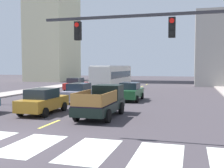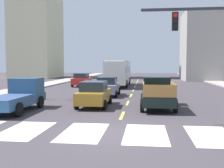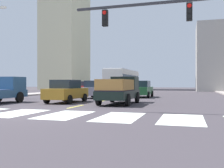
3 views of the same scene
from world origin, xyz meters
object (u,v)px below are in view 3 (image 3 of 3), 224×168
(sedan_near_left, at_px, (89,87))
(sedan_mid, at_px, (66,91))
(sedan_far, at_px, (96,89))
(sedan_near_right, at_px, (142,89))
(pickup_stakebed, at_px, (121,91))
(traffic_signal_gantry, at_px, (218,23))
(city_bus, at_px, (123,80))

(sedan_near_left, xyz_separation_m, sedan_mid, (4.79, -16.74, 0.00))
(sedan_far, xyz_separation_m, sedan_near_right, (4.18, 2.37, 0.00))
(sedan_far, height_order, sedan_near_left, same)
(sedan_near_right, distance_m, sedan_mid, 9.69)
(pickup_stakebed, distance_m, traffic_signal_gantry, 8.64)
(city_bus, distance_m, sedan_far, 11.24)
(sedan_mid, bearing_deg, pickup_stakebed, 3.43)
(city_bus, height_order, traffic_signal_gantry, traffic_signal_gantry)
(city_bus, bearing_deg, pickup_stakebed, -77.62)
(pickup_stakebed, distance_m, city_bus, 17.89)
(sedan_far, relative_size, sedan_near_right, 1.00)
(sedan_near_right, height_order, traffic_signal_gantry, traffic_signal_gantry)
(sedan_far, bearing_deg, city_bus, 91.65)
(pickup_stakebed, bearing_deg, traffic_signal_gantry, -43.84)
(city_bus, xyz_separation_m, traffic_signal_gantry, (10.23, -22.63, 2.31))
(pickup_stakebed, distance_m, sedan_near_right, 8.54)
(city_bus, relative_size, traffic_signal_gantry, 1.02)
(sedan_near_left, distance_m, traffic_signal_gantry, 26.71)
(sedan_far, distance_m, sedan_mid, 6.35)
(city_bus, bearing_deg, sedan_near_left, -171.94)
(sedan_far, height_order, sedan_near_right, same)
(sedan_near_right, bearing_deg, sedan_mid, -114.40)
(pickup_stakebed, bearing_deg, sedan_near_right, 87.66)
(city_bus, bearing_deg, sedan_near_right, -65.67)
(pickup_stakebed, bearing_deg, city_bus, 101.38)
(sedan_mid, height_order, traffic_signal_gantry, traffic_signal_gantry)
(sedan_far, distance_m, sedan_near_right, 4.80)
(pickup_stakebed, distance_m, sedan_far, 7.45)
(city_bus, distance_m, sedan_mid, 17.57)
(pickup_stakebed, height_order, sedan_mid, pickup_stakebed)
(sedan_far, xyz_separation_m, sedan_near_left, (-4.84, 10.39, 0.00))
(sedan_far, xyz_separation_m, sedan_mid, (-0.05, -6.35, 0.00))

